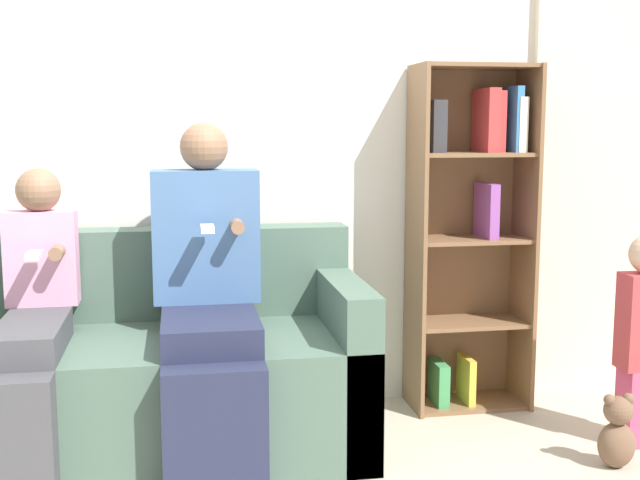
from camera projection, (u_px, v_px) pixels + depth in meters
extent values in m
cube|color=silver|center=(173.00, 128.00, 3.49)|extent=(10.00, 0.06, 2.55)
cube|color=beige|center=(615.00, 164.00, 3.83)|extent=(0.85, 0.04, 2.20)
cube|color=#4C6656|center=(141.00, 402.00, 3.07)|extent=(1.76, 0.64, 0.47)
cube|color=#4C6656|center=(144.00, 327.00, 3.44)|extent=(1.76, 0.17, 0.85)
cube|color=#4C6656|center=(348.00, 365.00, 3.20)|extent=(0.14, 0.64, 0.67)
cube|color=#232842|center=(215.00, 434.00, 2.75)|extent=(0.36, 0.12, 0.47)
cube|color=#232842|center=(210.00, 332.00, 2.97)|extent=(0.36, 0.43, 0.11)
cube|color=#476B9E|center=(206.00, 236.00, 3.23)|extent=(0.42, 0.19, 0.53)
sphere|color=#8C664C|center=(204.00, 147.00, 3.18)|extent=(0.19, 0.19, 0.19)
cylinder|color=#8C664C|center=(237.00, 226.00, 3.10)|extent=(0.05, 0.10, 0.05)
cube|color=white|center=(207.00, 229.00, 3.03)|extent=(0.05, 0.12, 0.02)
cube|color=#47474C|center=(19.00, 447.00, 2.64)|extent=(0.23, 0.12, 0.47)
cube|color=#47474C|center=(31.00, 338.00, 2.89)|extent=(0.23, 0.49, 0.11)
cube|color=#E599BC|center=(42.00, 258.00, 3.16)|extent=(0.27, 0.12, 0.37)
sphere|color=#8C664C|center=(38.00, 190.00, 3.12)|extent=(0.17, 0.17, 0.17)
cylinder|color=#8C664C|center=(57.00, 252.00, 3.06)|extent=(0.05, 0.10, 0.05)
cube|color=white|center=(34.00, 255.00, 3.00)|extent=(0.05, 0.12, 0.02)
cube|color=brown|center=(416.00, 241.00, 3.56)|extent=(0.02, 0.29, 1.55)
cube|color=brown|center=(524.00, 238.00, 3.65)|extent=(0.02, 0.29, 1.55)
cube|color=brown|center=(460.00, 235.00, 3.74)|extent=(0.53, 0.02, 1.55)
cube|color=brown|center=(466.00, 403.00, 3.72)|extent=(0.50, 0.26, 0.02)
cube|color=brown|center=(468.00, 322.00, 3.66)|extent=(0.50, 0.26, 0.02)
cube|color=brown|center=(471.00, 240.00, 3.61)|extent=(0.50, 0.26, 0.02)
cube|color=brown|center=(473.00, 154.00, 3.55)|extent=(0.50, 0.26, 0.02)
cube|color=brown|center=(475.00, 66.00, 3.50)|extent=(0.50, 0.26, 0.02)
cube|color=#429956|center=(439.00, 382.00, 3.68)|extent=(0.05, 0.18, 0.19)
cube|color=beige|center=(515.00, 125.00, 3.57)|extent=(0.04, 0.19, 0.24)
cube|color=#C63838|center=(486.00, 120.00, 3.54)|extent=(0.05, 0.21, 0.28)
cube|color=#934CA3|center=(486.00, 210.00, 3.60)|extent=(0.04, 0.21, 0.24)
cube|color=teal|center=(512.00, 119.00, 3.56)|extent=(0.03, 0.18, 0.29)
cube|color=gold|center=(466.00, 379.00, 3.70)|extent=(0.03, 0.18, 0.21)
cube|color=#333338|center=(435.00, 126.00, 3.50)|extent=(0.06, 0.15, 0.23)
cube|color=#C63838|center=(494.00, 122.00, 3.55)|extent=(0.05, 0.16, 0.27)
ellipsoid|color=brown|center=(617.00, 445.00, 3.02)|extent=(0.14, 0.12, 0.18)
sphere|color=brown|center=(619.00, 411.00, 3.01)|extent=(0.11, 0.11, 0.11)
sphere|color=brown|center=(610.00, 400.00, 2.99)|extent=(0.04, 0.04, 0.04)
sphere|color=brown|center=(629.00, 399.00, 3.01)|extent=(0.04, 0.04, 0.04)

